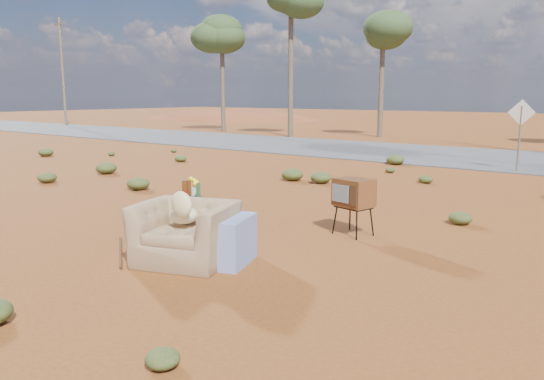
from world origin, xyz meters
The scene contains 13 objects.
ground centered at (0.00, 0.00, 0.00)m, with size 140.00×140.00×0.00m, color brown.
highway centered at (0.00, 15.00, 0.02)m, with size 140.00×7.00×0.04m, color #565659.
dirt_mound centered at (-30.00, 34.00, 0.00)m, with size 26.00×18.00×2.00m, color #954A24.
armchair centered at (0.08, -0.23, 0.53)m, with size 1.67×1.41×1.13m.
tv_unit centered at (1.13, 2.43, 0.71)m, with size 0.68×0.60×0.95m.
side_table centered at (-0.70, 0.47, 0.75)m, with size 0.62×0.62×1.01m.
rusty_bar centered at (-1.10, -0.60, 0.02)m, with size 0.04×0.04×1.58m, color #462512.
road_sign centered at (1.50, 12.00, 1.50)m, with size 0.78×0.06×2.19m.
eucalyptus_far_left centered at (-18.00, 20.00, 5.94)m, with size 3.20×3.20×7.10m.
eucalyptus_left centered at (-12.00, 19.00, 6.92)m, with size 3.20×3.20×8.10m.
eucalyptus_near_left centered at (-8.00, 22.00, 5.45)m, with size 3.20×3.20×6.60m.
utility_pole_west centered at (-32.00, 17.50, 4.15)m, with size 1.40×0.20×8.00m.
scrub_patch centered at (-0.82, 4.41, 0.14)m, with size 17.49×8.07×0.33m.
Camera 1 is at (5.31, -5.25, 2.32)m, focal length 35.00 mm.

